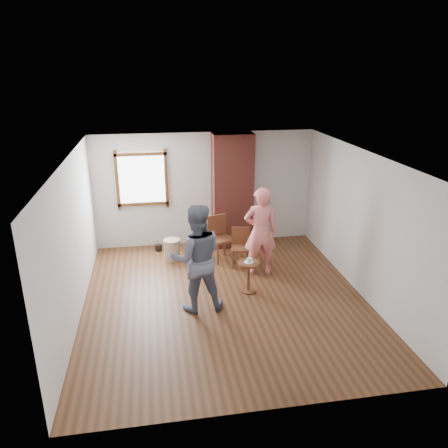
{
  "coord_description": "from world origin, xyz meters",
  "views": [
    {
      "loc": [
        -1.17,
        -6.85,
        4.0
      ],
      "look_at": [
        0.12,
        0.8,
        1.15
      ],
      "focal_mm": 35.0,
      "sensor_mm": 36.0,
      "label": 1
    }
  ],
  "objects_px": {
    "stoneware_crock": "(172,249)",
    "side_table": "(249,272)",
    "person_pink": "(261,232)",
    "dining_chair_left": "(219,235)",
    "man": "(196,258)",
    "dining_chair_right": "(240,245)"
  },
  "relations": [
    {
      "from": "side_table",
      "to": "man",
      "type": "xyz_separation_m",
      "value": [
        -1.0,
        -0.42,
        0.54
      ]
    },
    {
      "from": "stoneware_crock",
      "to": "dining_chair_left",
      "type": "height_order",
      "value": "dining_chair_left"
    },
    {
      "from": "dining_chair_left",
      "to": "side_table",
      "type": "height_order",
      "value": "dining_chair_left"
    },
    {
      "from": "side_table",
      "to": "man",
      "type": "relative_size",
      "value": 0.32
    },
    {
      "from": "dining_chair_left",
      "to": "side_table",
      "type": "bearing_deg",
      "value": -98.5
    },
    {
      "from": "man",
      "to": "person_pink",
      "type": "xyz_separation_m",
      "value": [
        1.39,
        1.12,
        -0.04
      ]
    },
    {
      "from": "dining_chair_left",
      "to": "dining_chair_right",
      "type": "xyz_separation_m",
      "value": [
        0.39,
        -0.38,
        -0.09
      ]
    },
    {
      "from": "dining_chair_right",
      "to": "side_table",
      "type": "bearing_deg",
      "value": -82.5
    },
    {
      "from": "dining_chair_left",
      "to": "man",
      "type": "distance_m",
      "value": 2.12
    },
    {
      "from": "side_table",
      "to": "man",
      "type": "height_order",
      "value": "man"
    },
    {
      "from": "dining_chair_left",
      "to": "side_table",
      "type": "xyz_separation_m",
      "value": [
        0.3,
        -1.54,
        -0.14
      ]
    },
    {
      "from": "dining_chair_left",
      "to": "dining_chair_right",
      "type": "relative_size",
      "value": 1.19
    },
    {
      "from": "dining_chair_left",
      "to": "person_pink",
      "type": "relative_size",
      "value": 0.54
    },
    {
      "from": "stoneware_crock",
      "to": "side_table",
      "type": "bearing_deg",
      "value": -51.86
    },
    {
      "from": "stoneware_crock",
      "to": "man",
      "type": "distance_m",
      "value": 2.24
    },
    {
      "from": "stoneware_crock",
      "to": "dining_chair_right",
      "type": "relative_size",
      "value": 0.56
    },
    {
      "from": "dining_chair_left",
      "to": "person_pink",
      "type": "xyz_separation_m",
      "value": [
        0.69,
        -0.84,
        0.36
      ]
    },
    {
      "from": "stoneware_crock",
      "to": "person_pink",
      "type": "height_order",
      "value": "person_pink"
    },
    {
      "from": "dining_chair_left",
      "to": "side_table",
      "type": "relative_size",
      "value": 1.62
    },
    {
      "from": "stoneware_crock",
      "to": "person_pink",
      "type": "xyz_separation_m",
      "value": [
        1.7,
        -0.97,
        0.67
      ]
    },
    {
      "from": "side_table",
      "to": "person_pink",
      "type": "distance_m",
      "value": 0.95
    },
    {
      "from": "man",
      "to": "dining_chair_left",
      "type": "bearing_deg",
      "value": -111.21
    }
  ]
}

